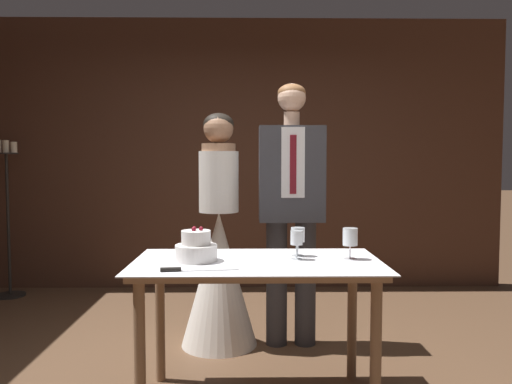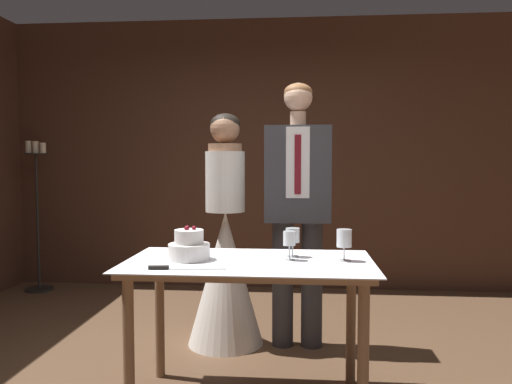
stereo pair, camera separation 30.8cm
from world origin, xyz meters
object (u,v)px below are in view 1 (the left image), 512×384
(wine_glass_near, at_px, (298,236))
(wine_glass_far, at_px, (297,239))
(cake_table, at_px, (257,279))
(candle_stand, at_px, (8,219))
(groom, at_px, (291,200))
(wine_glass_middle, at_px, (350,238))
(tiered_cake, at_px, (196,248))
(cake_knife, at_px, (184,270))
(bride, at_px, (219,260))

(wine_glass_near, relative_size, wine_glass_far, 1.02)
(cake_table, height_order, candle_stand, candle_stand)
(cake_table, xyz_separation_m, groom, (0.26, 0.86, 0.36))
(wine_glass_middle, relative_size, groom, 0.09)
(tiered_cake, distance_m, wine_glass_far, 0.54)
(cake_table, bearing_deg, candle_stand, 137.43)
(groom, xyz_separation_m, candle_stand, (-2.63, 1.32, -0.28))
(tiered_cake, bearing_deg, cake_knife, -97.16)
(cake_knife, relative_size, bride, 0.23)
(wine_glass_far, distance_m, candle_stand, 3.37)
(wine_glass_near, relative_size, groom, 0.09)
(tiered_cake, height_order, wine_glass_near, tiered_cake)
(candle_stand, bearing_deg, wine_glass_near, -38.19)
(cake_knife, bearing_deg, groom, 54.72)
(cake_table, bearing_deg, wine_glass_middle, 4.20)
(cake_knife, distance_m, wine_glass_near, 0.71)
(cake_knife, distance_m, candle_stand, 3.16)
(cake_table, distance_m, cake_knife, 0.45)
(tiered_cake, bearing_deg, candle_stand, 133.16)
(tiered_cake, bearing_deg, wine_glass_middle, 2.71)
(wine_glass_middle, bearing_deg, cake_knife, -161.47)
(wine_glass_far, bearing_deg, wine_glass_middle, 0.86)
(wine_glass_middle, height_order, bride, bride)
(wine_glass_middle, distance_m, wine_glass_far, 0.29)
(bride, height_order, groom, groom)
(candle_stand, bearing_deg, groom, -26.58)
(bride, bearing_deg, candle_stand, 148.15)
(tiered_cake, height_order, candle_stand, candle_stand)
(bride, xyz_separation_m, groom, (0.51, -0.00, 0.43))
(cake_table, xyz_separation_m, cake_knife, (-0.36, -0.25, 0.11))
(tiered_cake, distance_m, wine_glass_near, 0.58)
(cake_knife, bearing_deg, wine_glass_near, 26.63)
(cake_table, bearing_deg, bride, 106.51)
(cake_table, bearing_deg, wine_glass_far, 8.71)
(cake_table, height_order, groom, groom)
(cake_table, distance_m, bride, 0.91)
(tiered_cake, height_order, cake_knife, tiered_cake)
(wine_glass_near, xyz_separation_m, wine_glass_far, (-0.02, -0.10, -0.00))
(wine_glass_near, height_order, bride, bride)
(cake_knife, bearing_deg, cake_table, 28.75)
(cake_table, bearing_deg, wine_glass_near, 29.60)
(groom, bearing_deg, candle_stand, 153.42)
(cake_knife, xyz_separation_m, wine_glass_near, (0.59, 0.38, 0.10))
(wine_glass_near, distance_m, wine_glass_middle, 0.29)
(wine_glass_near, relative_size, bride, 0.10)
(bride, bearing_deg, wine_glass_near, -56.41)
(cake_table, distance_m, tiered_cake, 0.37)
(wine_glass_far, height_order, bride, bride)
(cake_knife, bearing_deg, wine_glass_middle, 12.07)
(wine_glass_far, bearing_deg, bride, 119.50)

